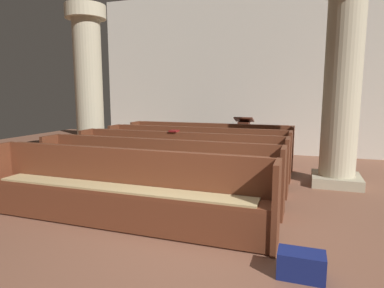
{
  "coord_description": "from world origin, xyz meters",
  "views": [
    {
      "loc": [
        1.06,
        -3.38,
        1.66
      ],
      "look_at": [
        -0.9,
        2.31,
        0.75
      ],
      "focal_mm": 30.9,
      "sensor_mm": 36.0,
      "label": 1
    }
  ],
  "objects_px": {
    "pew_row_1": "(195,149)",
    "pew_row_2": "(177,158)",
    "pew_row_3": "(154,169)",
    "kneeler_box_navy": "(301,265)",
    "pew_row_4": "(119,186)",
    "hymn_book": "(174,131)",
    "lectern": "(243,141)",
    "pillar_aisle_side": "(343,80)",
    "pillar_far_side": "(89,84)",
    "pew_row_0": "(208,143)"
  },
  "relations": [
    {
      "from": "pew_row_0",
      "to": "pew_row_3",
      "type": "relative_size",
      "value": 1.0
    },
    {
      "from": "pillar_far_side",
      "to": "hymn_book",
      "type": "relative_size",
      "value": 19.69
    },
    {
      "from": "hymn_book",
      "to": "kneeler_box_navy",
      "type": "relative_size",
      "value": 0.44
    },
    {
      "from": "pew_row_0",
      "to": "lectern",
      "type": "height_order",
      "value": "lectern"
    },
    {
      "from": "hymn_book",
      "to": "kneeler_box_navy",
      "type": "distance_m",
      "value": 3.65
    },
    {
      "from": "pew_row_2",
      "to": "pillar_far_side",
      "type": "relative_size",
      "value": 1.06
    },
    {
      "from": "hymn_book",
      "to": "lectern",
      "type": "bearing_deg",
      "value": 74.58
    },
    {
      "from": "hymn_book",
      "to": "kneeler_box_navy",
      "type": "bearing_deg",
      "value": -48.98
    },
    {
      "from": "pew_row_0",
      "to": "pillar_far_side",
      "type": "bearing_deg",
      "value": -163.65
    },
    {
      "from": "pew_row_4",
      "to": "pew_row_2",
      "type": "bearing_deg",
      "value": 90.0
    },
    {
      "from": "kneeler_box_navy",
      "to": "hymn_book",
      "type": "bearing_deg",
      "value": 131.02
    },
    {
      "from": "pew_row_4",
      "to": "pillar_aisle_side",
      "type": "distance_m",
      "value": 4.3
    },
    {
      "from": "pew_row_1",
      "to": "pillar_aisle_side",
      "type": "bearing_deg",
      "value": 0.91
    },
    {
      "from": "pew_row_3",
      "to": "hymn_book",
      "type": "xyz_separation_m",
      "value": [
        -0.14,
        1.18,
        0.46
      ]
    },
    {
      "from": "pew_row_3",
      "to": "lectern",
      "type": "xyz_separation_m",
      "value": [
        0.65,
        4.04,
        -0.07
      ]
    },
    {
      "from": "pew_row_2",
      "to": "hymn_book",
      "type": "distance_m",
      "value": 0.52
    },
    {
      "from": "pew_row_4",
      "to": "lectern",
      "type": "bearing_deg",
      "value": 82.64
    },
    {
      "from": "pillar_aisle_side",
      "to": "kneeler_box_navy",
      "type": "height_order",
      "value": "pillar_aisle_side"
    },
    {
      "from": "pew_row_0",
      "to": "pillar_aisle_side",
      "type": "xyz_separation_m",
      "value": [
        2.75,
        -0.94,
        1.38
      ]
    },
    {
      "from": "lectern",
      "to": "pew_row_3",
      "type": "bearing_deg",
      "value": -99.14
    },
    {
      "from": "pew_row_4",
      "to": "pillar_far_side",
      "type": "bearing_deg",
      "value": 130.49
    },
    {
      "from": "pew_row_0",
      "to": "pew_row_4",
      "type": "height_order",
      "value": "same"
    },
    {
      "from": "pew_row_0",
      "to": "pillar_far_side",
      "type": "relative_size",
      "value": 1.06
    },
    {
      "from": "pew_row_3",
      "to": "pew_row_4",
      "type": "xyz_separation_m",
      "value": [
        0.0,
        -0.99,
        0.0
      ]
    },
    {
      "from": "pew_row_3",
      "to": "lectern",
      "type": "distance_m",
      "value": 4.09
    },
    {
      "from": "pew_row_3",
      "to": "hymn_book",
      "type": "height_order",
      "value": "hymn_book"
    },
    {
      "from": "pillar_far_side",
      "to": "pew_row_4",
      "type": "bearing_deg",
      "value": -49.51
    },
    {
      "from": "lectern",
      "to": "kneeler_box_navy",
      "type": "distance_m",
      "value": 5.76
    },
    {
      "from": "pew_row_4",
      "to": "pillar_aisle_side",
      "type": "xyz_separation_m",
      "value": [
        2.75,
        3.01,
        1.38
      ]
    },
    {
      "from": "pew_row_2",
      "to": "hymn_book",
      "type": "height_order",
      "value": "hymn_book"
    },
    {
      "from": "pew_row_3",
      "to": "pillar_far_side",
      "type": "xyz_separation_m",
      "value": [
        -2.7,
        2.17,
        1.38
      ]
    },
    {
      "from": "pew_row_1",
      "to": "hymn_book",
      "type": "xyz_separation_m",
      "value": [
        -0.14,
        -0.8,
        0.46
      ]
    },
    {
      "from": "pew_row_4",
      "to": "hymn_book",
      "type": "bearing_deg",
      "value": 93.67
    },
    {
      "from": "pew_row_4",
      "to": "lectern",
      "type": "relative_size",
      "value": 3.59
    },
    {
      "from": "pillar_aisle_side",
      "to": "kneeler_box_navy",
      "type": "bearing_deg",
      "value": -99.04
    },
    {
      "from": "pew_row_2",
      "to": "kneeler_box_navy",
      "type": "bearing_deg",
      "value": -48.63
    },
    {
      "from": "pew_row_2",
      "to": "pew_row_3",
      "type": "height_order",
      "value": "same"
    },
    {
      "from": "pew_row_0",
      "to": "pew_row_3",
      "type": "distance_m",
      "value": 2.96
    },
    {
      "from": "pew_row_2",
      "to": "pew_row_4",
      "type": "height_order",
      "value": "same"
    },
    {
      "from": "pew_row_3",
      "to": "pew_row_1",
      "type": "bearing_deg",
      "value": 90.0
    },
    {
      "from": "pillar_far_side",
      "to": "kneeler_box_navy",
      "type": "distance_m",
      "value": 6.37
    },
    {
      "from": "pew_row_1",
      "to": "pew_row_2",
      "type": "height_order",
      "value": "same"
    },
    {
      "from": "pew_row_2",
      "to": "hymn_book",
      "type": "xyz_separation_m",
      "value": [
        -0.14,
        0.19,
        0.46
      ]
    },
    {
      "from": "pillar_aisle_side",
      "to": "pew_row_1",
      "type": "bearing_deg",
      "value": -179.09
    },
    {
      "from": "pew_row_1",
      "to": "kneeler_box_navy",
      "type": "bearing_deg",
      "value": -57.78
    },
    {
      "from": "pew_row_2",
      "to": "pew_row_3",
      "type": "distance_m",
      "value": 0.99
    },
    {
      "from": "pew_row_3",
      "to": "kneeler_box_navy",
      "type": "xyz_separation_m",
      "value": [
        2.19,
        -1.5,
        -0.4
      ]
    },
    {
      "from": "pillar_aisle_side",
      "to": "pillar_far_side",
      "type": "bearing_deg",
      "value": 178.39
    },
    {
      "from": "pew_row_2",
      "to": "lectern",
      "type": "relative_size",
      "value": 3.59
    },
    {
      "from": "pew_row_1",
      "to": "lectern",
      "type": "relative_size",
      "value": 3.59
    }
  ]
}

